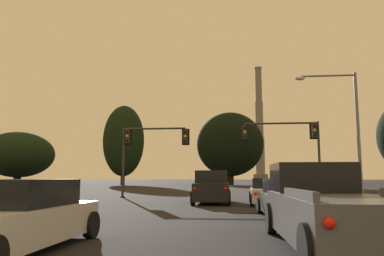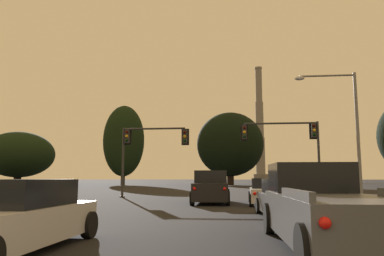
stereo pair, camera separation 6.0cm
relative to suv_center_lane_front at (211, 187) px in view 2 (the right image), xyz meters
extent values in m
cube|color=black|center=(0.00, -0.03, -0.21)|extent=(1.98, 4.82, 0.95)
cube|color=black|center=(0.00, 0.09, 0.61)|extent=(1.82, 2.82, 0.70)
cylinder|color=black|center=(-0.96, 1.88, -0.52)|extent=(0.23, 0.76, 0.76)
cylinder|color=black|center=(0.91, 1.91, -0.52)|extent=(0.23, 0.76, 0.76)
cylinder|color=black|center=(-0.91, -1.97, -0.52)|extent=(0.23, 0.76, 0.76)
cylinder|color=black|center=(0.97, -1.94, -0.52)|extent=(0.23, 0.76, 0.76)
sphere|color=red|center=(-0.75, -2.46, 0.00)|extent=(0.17, 0.17, 0.17)
sphere|color=red|center=(0.81, -2.44, 0.00)|extent=(0.17, 0.17, 0.17)
cube|color=#4C4F54|center=(3.24, -7.96, -0.37)|extent=(2.02, 4.68, 0.70)
cube|color=black|center=(3.22, -7.73, 0.25)|extent=(1.72, 2.27, 0.55)
cylinder|color=black|center=(2.27, -6.10, -0.58)|extent=(0.25, 0.65, 0.64)
cylinder|color=black|center=(4.02, -6.02, -0.58)|extent=(0.25, 0.65, 0.64)
cylinder|color=black|center=(2.45, -9.90, -0.58)|extent=(0.25, 0.65, 0.64)
cylinder|color=black|center=(4.20, -9.81, -0.58)|extent=(0.25, 0.65, 0.64)
sphere|color=red|center=(2.63, -10.31, -0.22)|extent=(0.17, 0.17, 0.17)
sphere|color=red|center=(4.06, -10.24, -0.22)|extent=(0.17, 0.17, 0.17)
cube|color=silver|center=(3.10, -0.56, -0.37)|extent=(1.95, 4.66, 0.70)
cube|color=black|center=(3.11, -0.33, 0.25)|extent=(1.69, 2.25, 0.55)
cylinder|color=black|center=(2.29, 1.36, -0.58)|extent=(0.24, 0.65, 0.64)
cylinder|color=black|center=(4.05, 1.31, -0.58)|extent=(0.24, 0.65, 0.64)
cylinder|color=black|center=(2.16, -2.43, -0.58)|extent=(0.24, 0.65, 0.64)
cylinder|color=black|center=(3.92, -2.49, -0.58)|extent=(0.24, 0.65, 0.64)
sphere|color=red|center=(2.31, -2.86, -0.22)|extent=(0.17, 0.17, 0.17)
sphere|color=red|center=(3.74, -2.91, -0.22)|extent=(0.17, 0.17, 0.17)
cube|color=#4C4F54|center=(3.17, -13.85, -0.24)|extent=(2.13, 5.45, 0.88)
cube|color=black|center=(3.13, -12.09, 0.56)|extent=(1.88, 1.84, 0.72)
cube|color=#4C4F54|center=(2.27, -15.25, 0.28)|extent=(0.16, 2.43, 0.16)
cylinder|color=black|center=(2.14, -11.67, -0.50)|extent=(0.24, 0.81, 0.80)
cylinder|color=black|center=(4.10, -11.62, -0.50)|extent=(0.24, 0.81, 0.80)
cylinder|color=black|center=(2.25, -16.07, -0.50)|extent=(0.24, 0.81, 0.80)
sphere|color=red|center=(2.42, -16.59, -0.04)|extent=(0.17, 0.17, 0.17)
cube|color=silver|center=(-3.21, -14.75, -0.37)|extent=(1.87, 4.63, 0.70)
cube|color=black|center=(-3.21, -14.52, 0.25)|extent=(1.65, 2.22, 0.55)
cylinder|color=black|center=(-4.06, -12.84, -0.58)|extent=(0.23, 0.64, 0.64)
cylinder|color=black|center=(-2.30, -12.86, -0.58)|extent=(0.23, 0.64, 0.64)
cylinder|color=#2D2D30|center=(-6.99, 5.75, 1.73)|extent=(0.18, 0.18, 5.25)
cylinder|color=black|center=(-6.99, 5.75, -0.85)|extent=(0.40, 0.40, 0.10)
cube|color=#282828|center=(-6.70, 5.75, 3.68)|extent=(0.34, 0.34, 1.04)
cube|color=black|center=(-6.70, 5.93, 3.68)|extent=(0.58, 0.03, 1.25)
sphere|color=#320504|center=(-6.70, 5.56, 4.00)|extent=(0.22, 0.22, 0.22)
sphere|color=#F2AD14|center=(-6.70, 5.56, 3.68)|extent=(0.22, 0.22, 0.22)
sphere|color=black|center=(-6.70, 5.56, 3.36)|extent=(0.22, 0.22, 0.22)
cylinder|color=#2D2D30|center=(-4.63, 5.75, 4.25)|extent=(4.73, 0.14, 0.14)
sphere|color=#2D2D30|center=(-6.99, 5.75, 4.25)|extent=(0.18, 0.18, 0.18)
cube|color=#282828|center=(-2.26, 5.75, 3.61)|extent=(0.34, 0.34, 1.04)
cube|color=black|center=(-2.26, 5.93, 3.61)|extent=(0.58, 0.03, 1.25)
sphere|color=#320504|center=(-2.26, 5.56, 3.93)|extent=(0.22, 0.22, 0.22)
sphere|color=#F2AD14|center=(-2.26, 5.56, 3.61)|extent=(0.22, 0.22, 0.22)
sphere|color=black|center=(-2.26, 5.56, 3.29)|extent=(0.22, 0.22, 0.22)
cylinder|color=#2D2D30|center=(7.50, 6.05, 1.88)|extent=(0.18, 0.18, 5.56)
cylinder|color=black|center=(7.50, 6.05, -0.85)|extent=(0.40, 0.40, 0.10)
cube|color=#282828|center=(7.21, 6.05, 3.99)|extent=(0.34, 0.34, 1.04)
cube|color=black|center=(7.21, 6.23, 3.99)|extent=(0.58, 0.03, 1.25)
sphere|color=#320504|center=(7.21, 5.86, 4.31)|extent=(0.22, 0.22, 0.22)
sphere|color=#F2AD14|center=(7.21, 5.86, 3.99)|extent=(0.22, 0.22, 0.22)
sphere|color=black|center=(7.21, 5.86, 3.67)|extent=(0.22, 0.22, 0.22)
cylinder|color=#2D2D30|center=(4.83, 6.05, 4.56)|extent=(5.33, 0.14, 0.14)
sphere|color=#2D2D30|center=(7.50, 6.05, 4.56)|extent=(0.18, 0.18, 0.18)
cube|color=#282828|center=(2.17, 6.05, 3.92)|extent=(0.34, 0.34, 1.04)
cube|color=black|center=(2.17, 6.23, 3.92)|extent=(0.58, 0.03, 1.25)
sphere|color=#320504|center=(2.17, 5.86, 4.24)|extent=(0.22, 0.22, 0.22)
sphere|color=#F2AD14|center=(2.17, 5.86, 3.92)|extent=(0.22, 0.22, 0.22)
sphere|color=black|center=(2.17, 5.86, 3.60)|extent=(0.22, 0.22, 0.22)
cylinder|color=slate|center=(8.95, 1.91, 3.11)|extent=(0.20, 0.20, 8.02)
cylinder|color=slate|center=(7.26, 1.91, 6.98)|extent=(3.38, 0.12, 0.12)
sphere|color=slate|center=(8.95, 1.91, 6.98)|extent=(0.20, 0.20, 0.20)
ellipsoid|color=silver|center=(5.57, 1.91, 6.86)|extent=(0.64, 0.36, 0.26)
cylinder|color=slate|center=(13.08, 134.26, 0.54)|extent=(6.03, 6.03, 2.88)
cylinder|color=gray|center=(13.08, 134.26, 9.50)|extent=(3.77, 3.77, 15.04)
cylinder|color=gray|center=(13.08, 134.26, 24.54)|extent=(3.24, 3.24, 15.04)
cylinder|color=gray|center=(13.08, 134.26, 39.57)|extent=(2.71, 2.71, 15.04)
cylinder|color=gray|center=(13.08, 134.26, 46.74)|extent=(3.04, 3.04, 0.70)
cylinder|color=black|center=(-38.47, 44.39, 0.38)|extent=(1.32, 1.32, 2.56)
ellipsoid|color=black|center=(-38.47, 44.39, 4.87)|extent=(13.16, 11.85, 8.55)
cylinder|color=black|center=(0.95, 52.64, 0.75)|extent=(1.32, 1.32, 3.29)
ellipsoid|color=black|center=(0.95, 52.64, 7.17)|extent=(13.23, 11.90, 12.72)
cylinder|color=black|center=(-20.27, 50.86, 0.84)|extent=(0.82, 0.82, 3.48)
ellipsoid|color=black|center=(-20.27, 50.86, 7.92)|extent=(8.22, 7.40, 14.22)
camera|label=1|loc=(1.12, -21.91, 0.56)|focal=35.00mm
camera|label=2|loc=(1.18, -21.91, 0.56)|focal=35.00mm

